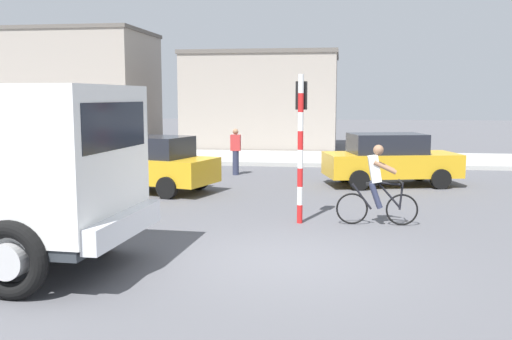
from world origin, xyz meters
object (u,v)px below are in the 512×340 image
Objects in this scene: car_red_near at (390,159)px; car_white_mid at (148,163)px; traffic_light_pole at (301,128)px; car_far_side at (75,148)px; cyclist at (377,185)px; pedestrian_near_kerb at (236,151)px.

car_red_near is 1.00× the size of car_white_mid.
traffic_light_pole is 0.78× the size of car_far_side.
traffic_light_pole is 0.74× the size of car_white_mid.
car_red_near is (2.37, 5.66, -1.25)m from traffic_light_pole.
cyclist is at bearing -97.46° from car_red_near.
car_white_mid is (-4.65, 3.53, -1.25)m from traffic_light_pole.
car_red_near is at bearing -11.34° from car_far_side.
car_far_side is (-10.62, 7.96, -0.05)m from cyclist.
traffic_light_pole is 1.98× the size of pedestrian_near_kerb.
car_white_mid is at bearing -163.08° from car_red_near.
car_far_side is 2.54× the size of pedestrian_near_kerb.
car_red_near is 7.34m from car_white_mid.
traffic_light_pole is at bearing -69.43° from pedestrian_near_kerb.
traffic_light_pole reaches higher than car_red_near.
traffic_light_pole reaches higher than car_far_side.
pedestrian_near_kerb is (-2.75, 7.33, -1.22)m from traffic_light_pole.
traffic_light_pole is at bearing -41.45° from car_far_side.
car_white_mid is at bearing -45.46° from car_far_side.
car_far_side is at bearing 174.45° from pedestrian_near_kerb.
cyclist is 0.40× the size of car_white_mid.
traffic_light_pole is (-1.63, 0.02, 1.20)m from cyclist.
car_far_side is (-11.36, 2.28, 0.00)m from car_red_near.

